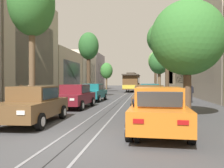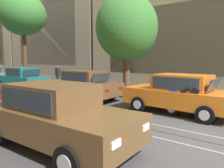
% 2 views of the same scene
% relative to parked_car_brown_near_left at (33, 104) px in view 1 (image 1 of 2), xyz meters
% --- Properties ---
extents(ground_plane, '(160.00, 160.00, 0.00)m').
position_rel_parked_car_brown_near_left_xyz_m(ground_plane, '(2.61, 18.53, -0.80)').
color(ground_plane, '#424244').
extents(trolley_track_rails, '(1.14, 61.88, 0.01)m').
position_rel_parked_car_brown_near_left_xyz_m(trolley_track_rails, '(2.61, 21.91, -0.79)').
color(trolley_track_rails, gray).
rests_on(trolley_track_rails, ground).
extents(building_facade_left, '(5.84, 53.58, 9.92)m').
position_rel_parked_car_brown_near_left_xyz_m(building_facade_left, '(-7.80, 20.98, 3.40)').
color(building_facade_left, gray).
rests_on(building_facade_left, ground).
extents(building_facade_right, '(5.53, 53.58, 10.78)m').
position_rel_parked_car_brown_near_left_xyz_m(building_facade_right, '(12.95, 21.43, 3.99)').
color(building_facade_right, tan).
rests_on(building_facade_right, ground).
extents(parked_car_brown_near_left, '(2.13, 4.42, 1.58)m').
position_rel_parked_car_brown_near_left_xyz_m(parked_car_brown_near_left, '(0.00, 0.00, 0.00)').
color(parked_car_brown_near_left, brown).
rests_on(parked_car_brown_near_left, ground).
extents(parked_car_maroon_second_left, '(2.08, 4.40, 1.58)m').
position_rel_parked_car_brown_near_left_xyz_m(parked_car_maroon_second_left, '(0.09, 5.76, 0.00)').
color(parked_car_maroon_second_left, maroon).
rests_on(parked_car_maroon_second_left, ground).
extents(parked_car_teal_mid_left, '(2.12, 4.41, 1.58)m').
position_rel_parked_car_brown_near_left_xyz_m(parked_car_teal_mid_left, '(0.09, 11.38, 0.00)').
color(parked_car_teal_mid_left, '#196B70').
rests_on(parked_car_teal_mid_left, ground).
extents(parked_car_orange_near_right, '(2.12, 4.41, 1.58)m').
position_rel_parked_car_brown_near_left_xyz_m(parked_car_orange_near_right, '(5.18, -1.20, 0.00)').
color(parked_car_orange_near_right, orange).
rests_on(parked_car_orange_near_right, ground).
extents(parked_car_brown_second_right, '(2.04, 4.38, 1.58)m').
position_rel_parked_car_brown_near_left_xyz_m(parked_car_brown_second_right, '(4.95, 4.06, 0.00)').
color(parked_car_brown_second_right, brown).
rests_on(parked_car_brown_second_right, ground).
extents(parked_car_teal_mid_right, '(2.07, 4.39, 1.58)m').
position_rel_parked_car_brown_near_left_xyz_m(parked_car_teal_mid_right, '(5.14, 10.60, 0.00)').
color(parked_car_teal_mid_right, '#196B70').
rests_on(parked_car_teal_mid_right, ground).
extents(parked_car_grey_fourth_right, '(2.11, 4.41, 1.58)m').
position_rel_parked_car_brown_near_left_xyz_m(parked_car_grey_fourth_right, '(5.20, 16.39, 0.00)').
color(parked_car_grey_fourth_right, slate).
rests_on(parked_car_grey_fourth_right, ground).
extents(street_tree_kerb_left_near, '(2.58, 2.77, 8.19)m').
position_rel_parked_car_brown_near_left_xyz_m(street_tree_kerb_left_near, '(-1.66, 3.17, 5.41)').
color(street_tree_kerb_left_near, brown).
rests_on(street_tree_kerb_left_near, ground).
extents(street_tree_kerb_left_second, '(2.31, 2.06, 7.35)m').
position_rel_parked_car_brown_near_left_xyz_m(street_tree_kerb_left_second, '(-1.50, 16.23, 4.79)').
color(street_tree_kerb_left_second, '#4C3826').
rests_on(street_tree_kerb_left_second, ground).
extents(street_tree_kerb_left_mid, '(2.25, 1.87, 5.22)m').
position_rel_parked_car_brown_near_left_xyz_m(street_tree_kerb_left_mid, '(-2.01, 32.16, 2.92)').
color(street_tree_kerb_left_mid, brown).
rests_on(street_tree_kerb_left_mid, ground).
extents(street_tree_kerb_right_near, '(3.60, 3.31, 5.76)m').
position_rel_parked_car_brown_near_left_xyz_m(street_tree_kerb_right_near, '(6.80, 2.46, 3.10)').
color(street_tree_kerb_right_near, brown).
rests_on(street_tree_kerb_right_near, ground).
extents(street_tree_kerb_right_second, '(3.82, 3.91, 7.62)m').
position_rel_parked_car_brown_near_left_xyz_m(street_tree_kerb_right_second, '(6.88, 13.03, 5.06)').
color(street_tree_kerb_right_second, '#4C3826').
rests_on(street_tree_kerb_right_second, ground).
extents(street_tree_kerb_right_mid, '(2.89, 2.92, 6.18)m').
position_rel_parked_car_brown_near_left_xyz_m(street_tree_kerb_right_mid, '(6.86, 23.84, 3.65)').
color(street_tree_kerb_right_mid, brown).
rests_on(street_tree_kerb_right_mid, ground).
extents(street_tree_kerb_right_fourth, '(2.82, 2.28, 7.64)m').
position_rel_parked_car_brown_near_left_xyz_m(street_tree_kerb_right_fourth, '(6.95, 35.98, 4.83)').
color(street_tree_kerb_right_fourth, '#4C3826').
rests_on(street_tree_kerb_right_fourth, ground).
extents(cable_car_trolley, '(2.80, 9.17, 3.28)m').
position_rel_parked_car_brown_near_left_xyz_m(cable_car_trolley, '(2.61, 31.29, 0.86)').
color(cable_car_trolley, brown).
rests_on(cable_car_trolley, ground).
extents(motorcycle_with_rider, '(0.57, 1.99, 1.37)m').
position_rel_parked_car_brown_near_left_xyz_m(motorcycle_with_rider, '(4.53, -1.86, -0.15)').
color(motorcycle_with_rider, black).
rests_on(motorcycle_with_rider, ground).
extents(pedestrian_on_left_pavement, '(0.55, 0.38, 1.58)m').
position_rel_parked_car_brown_near_left_xyz_m(pedestrian_on_left_pavement, '(-3.92, 5.99, 0.09)').
color(pedestrian_on_left_pavement, black).
rests_on(pedestrian_on_left_pavement, ground).
extents(pedestrian_on_right_pavement, '(0.55, 0.24, 1.63)m').
position_rel_parked_car_brown_near_left_xyz_m(pedestrian_on_right_pavement, '(8.56, 10.82, 0.12)').
color(pedestrian_on_right_pavement, black).
rests_on(pedestrian_on_right_pavement, ground).
extents(pedestrian_crossing_far, '(0.55, 0.42, 1.55)m').
position_rel_parked_car_brown_near_left_xyz_m(pedestrian_crossing_far, '(-3.23, 5.87, 0.07)').
color(pedestrian_crossing_far, '#282D38').
rests_on(pedestrian_crossing_far, ground).
extents(fire_hydrant, '(0.40, 0.22, 0.84)m').
position_rel_parked_car_brown_near_left_xyz_m(fire_hydrant, '(6.57, 3.79, -0.38)').
color(fire_hydrant, '#B2B2B7').
rests_on(fire_hydrant, ground).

